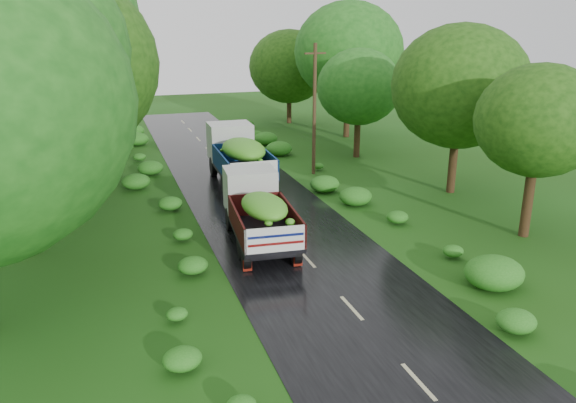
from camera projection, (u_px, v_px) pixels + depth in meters
name	position (u px, v px, depth m)	size (l,w,h in m)	color
ground	(418.00, 382.00, 14.10)	(120.00, 120.00, 0.00)	#1B3F0D
road	(339.00, 294.00, 18.61)	(6.50, 80.00, 0.02)	black
road_lines	(327.00, 281.00, 19.51)	(0.12, 69.60, 0.00)	#BFB78C
truck_near	(258.00, 207.00, 22.65)	(2.72, 6.37, 2.61)	black
truck_far	(238.00, 153.00, 30.97)	(2.71, 7.17, 2.98)	black
utility_pole	(314.00, 109.00, 32.13)	(1.31, 0.23, 7.49)	#382616
trees_left	(23.00, 55.00, 26.36)	(6.97, 34.60, 10.42)	black
trees_right	(367.00, 73.00, 36.78)	(6.11, 32.66, 8.30)	black
shrubs	(263.00, 204.00, 26.62)	(11.90, 44.00, 0.70)	#216B19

